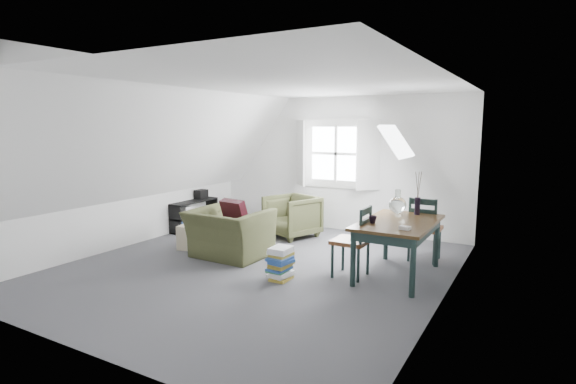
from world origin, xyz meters
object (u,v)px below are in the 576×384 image
Objects in this scene: magazine_stack at (281,263)px; ottoman at (201,236)px; dining_chair_far at (424,228)px; dining_chair_near at (353,240)px; media_shelf at (192,216)px; dining_table at (398,228)px; armchair_near at (230,257)px; armchair_far at (292,236)px.

ottoman is at bearing 159.99° from magazine_stack.
dining_chair_near is at bearing 52.76° from dining_chair_far.
media_shelf reaches higher than ottoman.
dining_table is 3.51× the size of magazine_stack.
armchair_near is 0.77m from ottoman.
ottoman is 0.61× the size of dining_chair_far.
dining_chair_far is at bearing 143.30° from dining_chair_near.
armchair_far is at bearing -16.39° from dining_chair_far.
armchair_near is 1.58m from armchair_far.
magazine_stack is at bearing -61.84° from dining_chair_near.
dining_chair_near is (2.68, -0.13, 0.30)m from ottoman.
magazine_stack reaches higher than armchair_near.
armchair_far is 2.46m from dining_chair_far.
dining_table is (2.46, 0.39, 0.64)m from armchair_near.
armchair_near is at bearing 157.31° from magazine_stack.
media_shelf is 2.56× the size of magazine_stack.
dining_table is (2.25, -1.18, 0.64)m from armchair_far.
dining_table reaches higher than ottoman.
dining_chair_far is (2.60, 1.25, 0.49)m from armchair_near.
media_shelf is (-1.95, -0.44, 0.25)m from armchair_far.
armchair_far is at bearing 8.48° from media_shelf.
media_shelf is at bearing -7.16° from dining_chair_far.
dining_table reaches higher than armchair_near.
armchair_near is 1.17× the size of dining_chair_far.
dining_chair_far reaches higher than ottoman.
dining_chair_near reaches higher than magazine_stack.
armchair_near is 1.03× the size of media_shelf.
dining_table reaches higher than armchair_far.
armchair_near is 0.75× the size of dining_table.
dining_chair_near is at bearing -20.23° from media_shelf.
ottoman reaches higher than armchair_near.
armchair_far is 0.87× the size of dining_chair_near.
armchair_far is 0.86× the size of dining_chair_far.
armchair_far is 2.02m from media_shelf.
dining_chair_near is 3.86m from media_shelf.
dining_chair_far is 1.01× the size of dining_chair_near.
dining_chair_near reaches higher than armchair_far.
armchair_far is 2.62m from dining_table.
dining_table is 1.58× the size of dining_chair_near.
ottoman is 3.22m from dining_table.
dining_chair_near is at bearing -19.32° from armchair_far.
media_shelf reaches higher than magazine_stack.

